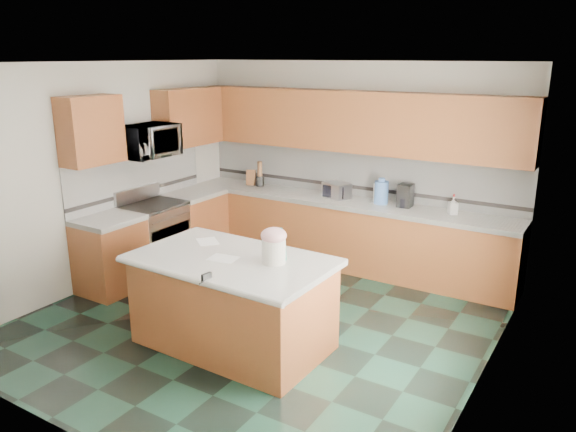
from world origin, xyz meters
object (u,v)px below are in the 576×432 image
Objects in this scene: island_base at (233,305)px; knife_block at (251,178)px; treat_jar at (274,251)px; toaster_oven at (337,190)px; island_top at (232,260)px; soap_bottle_island at (280,245)px; coffee_maker at (405,196)px.

island_base is 7.88× the size of knife_block.
treat_jar is 0.66× the size of toaster_oven.
island_top is 8.32× the size of knife_block.
soap_bottle_island is 3.22m from knife_block.
island_top is 8.26× the size of treat_jar.
soap_bottle_island is 2.56m from toaster_oven.
toaster_oven is at bearing 95.71° from island_base.
island_base is 5.45× the size of soap_bottle_island.
soap_bottle_island is 2.52m from coffee_maker.
knife_block is at bearing 122.99° from island_top.
island_top reaches higher than island_base.
coffee_maker is (0.75, 2.63, 0.18)m from island_top.
island_top is at bearing -82.44° from knife_block.
coffee_maker is at bearing -23.48° from knife_block.
island_base is 0.95× the size of island_top.
soap_bottle_island is at bearing 17.17° from island_base.
knife_block is at bearing 179.85° from coffee_maker.
toaster_oven is (-0.20, 2.60, 0.13)m from island_top.
knife_block is (-1.61, 2.60, 0.60)m from island_base.
island_base is at bearing -159.57° from soap_bottle_island.
treat_jar is 2.56m from coffee_maker.
island_base is 6.17× the size of coffee_maker.
knife_block is (-2.07, 2.47, -0.05)m from soap_bottle_island.
island_top is 0.52m from soap_bottle_island.
soap_bottle_island reaches higher than island_top.
treat_jar is at bearing -98.18° from coffee_maker.
toaster_oven is at bearing -24.21° from knife_block.
knife_block reaches higher than toaster_oven.
soap_bottle_island reaches higher than coffee_maker.
island_top is 0.45m from treat_jar.
soap_bottle_island is 1.13× the size of coffee_maker.
knife_block is at bearing 134.16° from treat_jar.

